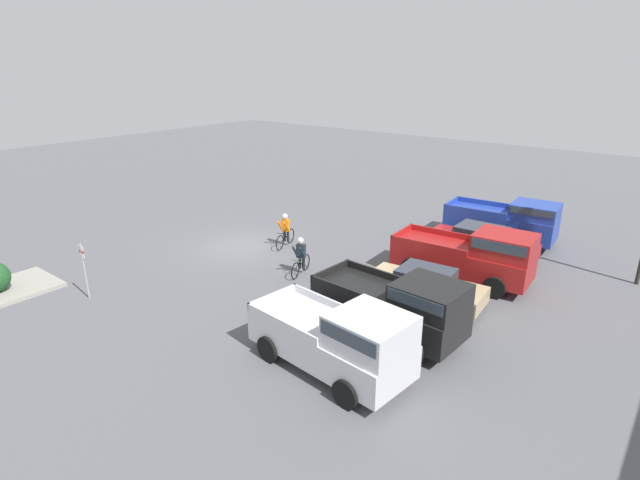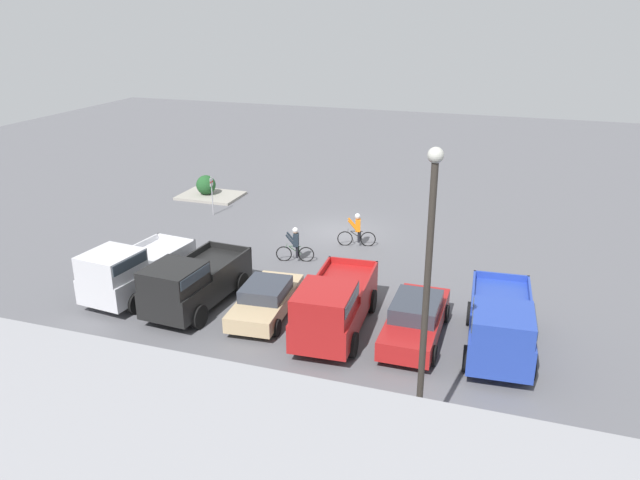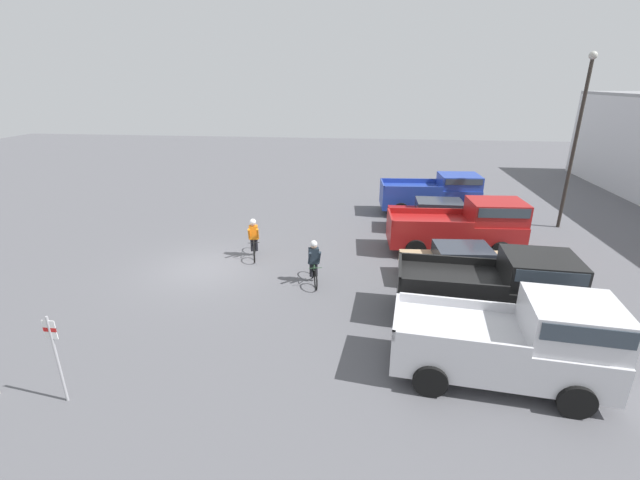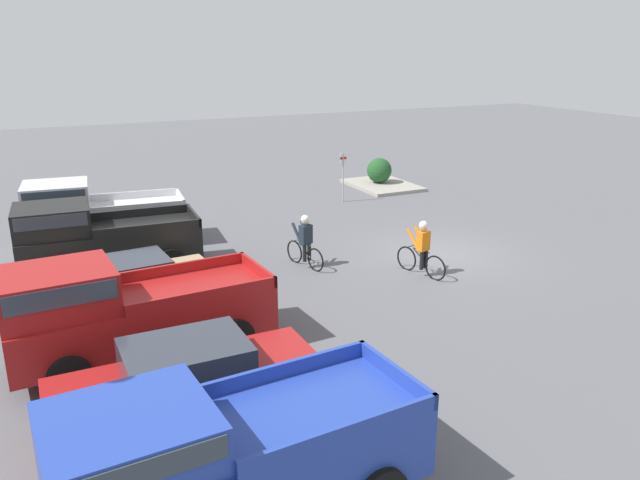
# 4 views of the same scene
# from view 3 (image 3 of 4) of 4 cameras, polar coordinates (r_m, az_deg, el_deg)

# --- Properties ---
(ground_plane) EXTENTS (80.00, 80.00, 0.00)m
(ground_plane) POSITION_cam_3_polar(r_m,az_deg,el_deg) (17.42, -15.04, -3.60)
(ground_plane) COLOR #56565B
(pickup_truck_0) EXTENTS (2.48, 5.30, 2.17)m
(pickup_truck_0) POSITION_cam_3_polar(r_m,az_deg,el_deg) (24.19, 15.15, 6.04)
(pickup_truck_0) COLOR #233D9E
(pickup_truck_0) RESTS_ON ground_plane
(sedan_0) EXTENTS (1.95, 4.81, 1.49)m
(sedan_0) POSITION_cam_3_polar(r_m,az_deg,el_deg) (21.57, 15.48, 3.19)
(sedan_0) COLOR maroon
(sedan_0) RESTS_ON ground_plane
(pickup_truck_1) EXTENTS (2.45, 5.58, 2.27)m
(pickup_truck_1) POSITION_cam_3_polar(r_m,az_deg,el_deg) (18.97, 18.84, 1.81)
(pickup_truck_1) COLOR maroon
(pickup_truck_1) RESTS_ON ground_plane
(sedan_1) EXTENTS (2.15, 4.43, 1.31)m
(sedan_1) POSITION_cam_3_polar(r_m,az_deg,el_deg) (16.42, 18.33, -2.95)
(sedan_1) COLOR tan
(sedan_1) RESTS_ON ground_plane
(pickup_truck_2) EXTENTS (2.45, 5.12, 2.20)m
(pickup_truck_2) POSITION_cam_3_polar(r_m,az_deg,el_deg) (13.85, 22.52, -5.79)
(pickup_truck_2) COLOR black
(pickup_truck_2) RESTS_ON ground_plane
(pickup_truck_3) EXTENTS (2.60, 5.14, 2.25)m
(pickup_truck_3) POSITION_cam_3_polar(r_m,az_deg,el_deg) (11.42, 24.97, -11.96)
(pickup_truck_3) COLOR silver
(pickup_truck_3) RESTS_ON ground_plane
(cyclist_0) EXTENTS (1.71, 0.56, 1.65)m
(cyclist_0) POSITION_cam_3_polar(r_m,az_deg,el_deg) (15.33, -0.83, -2.87)
(cyclist_0) COLOR black
(cyclist_0) RESTS_ON ground_plane
(cyclist_1) EXTENTS (1.82, 0.59, 1.67)m
(cyclist_1) POSITION_cam_3_polar(r_m,az_deg,el_deg) (17.79, -8.83, 0.31)
(cyclist_1) COLOR black
(cyclist_1) RESTS_ON ground_plane
(fire_lane_sign) EXTENTS (0.06, 0.30, 2.22)m
(fire_lane_sign) POSITION_cam_3_polar(r_m,az_deg,el_deg) (11.31, -31.81, -12.48)
(fire_lane_sign) COLOR #9E9EA3
(fire_lane_sign) RESTS_ON ground_plane
(lamppost) EXTENTS (0.36, 0.36, 8.10)m
(lamppost) POSITION_cam_3_polar(r_m,az_deg,el_deg) (23.66, 31.09, 12.24)
(lamppost) COLOR #2D2823
(lamppost) RESTS_ON ground_plane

